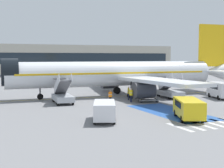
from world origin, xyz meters
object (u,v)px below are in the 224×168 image
(service_van_0, at_px, (104,110))
(ground_crew_3, at_px, (110,96))
(airliner, at_px, (118,74))
(terminal_building, at_px, (12,60))
(baggage_cart, at_px, (148,100))
(boarding_stairs_forward, at_px, (63,96))
(boarding_stairs_aft, at_px, (170,91))
(ground_crew_0, at_px, (131,94))
(ground_crew_1, at_px, (129,92))
(service_van_2, at_px, (219,89))
(service_van_1, at_px, (189,107))
(fuel_tanker, at_px, (114,76))
(ground_crew_2, at_px, (136,92))

(service_van_0, relative_size, ground_crew_3, 2.79)
(airliner, relative_size, terminal_building, 0.36)
(baggage_cart, xyz_separation_m, terminal_building, (-9.14, 70.61, 4.72))
(boarding_stairs_forward, xyz_separation_m, boarding_stairs_aft, (15.65, -1.29, -0.02))
(boarding_stairs_forward, bearing_deg, ground_crew_0, -13.74)
(airliner, bearing_deg, ground_crew_3, 151.32)
(airliner, height_order, ground_crew_1, airliner)
(boarding_stairs_aft, bearing_deg, service_van_2, -24.81)
(service_van_1, xyz_separation_m, service_van_2, (13.54, 10.28, 0.21))
(service_van_2, relative_size, terminal_building, 0.04)
(ground_crew_0, bearing_deg, airliner, 153.41)
(service_van_2, bearing_deg, boarding_stairs_forward, -174.71)
(fuel_tanker, distance_m, service_van_1, 39.97)
(terminal_building, bearing_deg, service_van_1, -85.32)
(boarding_stairs_forward, relative_size, service_van_0, 1.13)
(fuel_tanker, height_order, ground_crew_1, fuel_tanker)
(ground_crew_0, relative_size, ground_crew_2, 1.09)
(ground_crew_1, relative_size, terminal_building, 0.02)
(service_van_0, height_order, ground_crew_0, ground_crew_0)
(service_van_0, xyz_separation_m, service_van_2, (21.27, 7.80, 0.28))
(ground_crew_1, relative_size, ground_crew_3, 1.10)
(fuel_tanker, height_order, service_van_1, fuel_tanker)
(service_van_1, distance_m, terminal_building, 82.47)
(service_van_2, xyz_separation_m, ground_crew_2, (-10.93, 4.96, -0.40))
(ground_crew_2, bearing_deg, service_van_2, 107.32)
(boarding_stairs_aft, distance_m, baggage_cart, 5.51)
(airliner, relative_size, boarding_stairs_forward, 7.67)
(baggage_cart, bearing_deg, boarding_stairs_forward, 91.85)
(ground_crew_1, bearing_deg, terminal_building, 29.02)
(baggage_cart, height_order, terminal_building, terminal_building)
(baggage_cart, height_order, ground_crew_2, ground_crew_2)
(boarding_stairs_forward, height_order, ground_crew_1, boarding_stairs_forward)
(boarding_stairs_aft, relative_size, service_van_0, 1.13)
(service_van_0, height_order, ground_crew_2, service_van_0)
(ground_crew_1, bearing_deg, ground_crew_3, 139.33)
(airliner, xyz_separation_m, service_van_2, (12.12, -8.38, -2.04))
(service_van_1, height_order, service_van_2, service_van_2)
(service_van_1, xyz_separation_m, baggage_cart, (2.41, 11.50, -0.91))
(ground_crew_2, xyz_separation_m, terminal_building, (-9.33, 66.87, 3.99))
(boarding_stairs_aft, distance_m, ground_crew_1, 6.56)
(airliner, distance_m, service_van_1, 18.85)
(terminal_building, bearing_deg, service_van_0, -90.72)
(boarding_stairs_aft, height_order, fuel_tanker, boarding_stairs_aft)
(boarding_stairs_aft, bearing_deg, ground_crew_1, -178.90)
(service_van_2, bearing_deg, service_van_0, -142.22)
(service_van_2, relative_size, ground_crew_0, 2.76)
(ground_crew_3, bearing_deg, ground_crew_1, -143.53)
(terminal_building, bearing_deg, ground_crew_2, -82.05)
(boarding_stairs_forward, height_order, service_van_2, boarding_stairs_forward)
(service_van_0, distance_m, terminal_building, 79.73)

